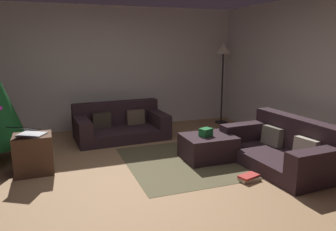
% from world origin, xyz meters
% --- Properties ---
extents(ground_plane, '(6.40, 6.40, 0.00)m').
position_xyz_m(ground_plane, '(0.00, 0.00, 0.00)').
color(ground_plane, '#93704C').
extents(rear_partition, '(6.40, 0.12, 2.60)m').
position_xyz_m(rear_partition, '(0.00, 3.14, 1.30)').
color(rear_partition, beige).
rests_on(rear_partition, ground_plane).
extents(corner_partition, '(0.12, 6.40, 2.60)m').
position_xyz_m(corner_partition, '(3.14, 0.00, 1.30)').
color(corner_partition, beige).
rests_on(corner_partition, ground_plane).
extents(couch_left, '(1.79, 1.09, 0.67)m').
position_xyz_m(couch_left, '(0.24, 2.26, 0.25)').
color(couch_left, '#2D1E23').
rests_on(couch_left, ground_plane).
extents(couch_right, '(1.08, 1.81, 0.72)m').
position_xyz_m(couch_right, '(2.26, -0.13, 0.26)').
color(couch_right, '#2D1E23').
rests_on(couch_right, ground_plane).
extents(ottoman, '(0.80, 0.65, 0.39)m').
position_xyz_m(ottoman, '(1.31, 0.53, 0.20)').
color(ottoman, '#2D1E23').
rests_on(ottoman, ground_plane).
extents(gift_box, '(0.23, 0.20, 0.13)m').
position_xyz_m(gift_box, '(1.25, 0.51, 0.45)').
color(gift_box, '#19662D').
rests_on(gift_box, ottoman).
extents(tv_remote, '(0.08, 0.17, 0.02)m').
position_xyz_m(tv_remote, '(1.27, 0.53, 0.40)').
color(tv_remote, black).
rests_on(tv_remote, ottoman).
extents(side_table, '(0.52, 0.44, 0.57)m').
position_xyz_m(side_table, '(-1.30, 0.88, 0.28)').
color(side_table, '#4C3323').
rests_on(side_table, ground_plane).
extents(laptop, '(0.51, 0.54, 0.18)m').
position_xyz_m(laptop, '(-1.33, 0.82, 0.62)').
color(laptop, silver).
rests_on(laptop, side_table).
extents(book_stack, '(0.32, 0.23, 0.08)m').
position_xyz_m(book_stack, '(1.44, -0.43, 0.04)').
color(book_stack, beige).
rests_on(book_stack, ground_plane).
extents(corner_lamp, '(0.36, 0.36, 1.84)m').
position_xyz_m(corner_lamp, '(2.72, 2.62, 1.57)').
color(corner_lamp, black).
rests_on(corner_lamp, ground_plane).
extents(area_rug, '(2.60, 2.00, 0.01)m').
position_xyz_m(area_rug, '(1.31, 0.53, 0.00)').
color(area_rug, brown).
rests_on(area_rug, ground_plane).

